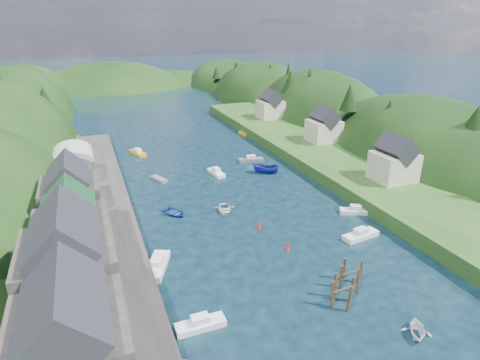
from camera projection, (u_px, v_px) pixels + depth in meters
name	position (u px, v px, depth m)	size (l,w,h in m)	color
ground	(204.00, 163.00, 88.10)	(600.00, 600.00, 0.00)	black
hillside_right	(318.00, 144.00, 127.71)	(36.00, 245.56, 48.00)	black
far_hills	(136.00, 107.00, 199.85)	(103.00, 68.00, 44.00)	black
hill_trees	(187.00, 101.00, 95.51)	(90.99, 151.73, 12.38)	black
quay_left	(95.00, 245.00, 53.62)	(12.00, 110.00, 2.00)	#2D2B28
terrace_left_grass	(37.00, 254.00, 51.16)	(12.00, 110.00, 2.50)	#234719
quayside_buildings	(72.00, 263.00, 38.92)	(8.00, 35.84, 12.90)	#2D2B28
boat_sheds	(74.00, 171.00, 67.82)	(7.00, 21.00, 7.50)	#2D2D30
terrace_right	(326.00, 158.00, 87.46)	(16.00, 120.00, 2.40)	#234719
right_bank_cottages	(319.00, 127.00, 93.98)	(9.00, 59.24, 8.41)	beige
piling_cluster_near	(342.00, 294.00, 43.49)	(3.00, 2.82, 3.82)	#382314
piling_cluster_far	(351.00, 276.00, 46.73)	(3.21, 2.99, 3.60)	#382314
channel_buoy_near	(287.00, 248.00, 54.05)	(0.70, 0.70, 1.10)	red
channel_buoy_far	(259.00, 225.00, 60.13)	(0.70, 0.70, 1.10)	red
moored_boats	(242.00, 216.00, 62.54)	(37.76, 80.90, 2.07)	navy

